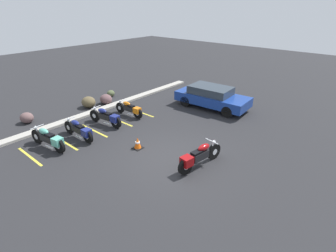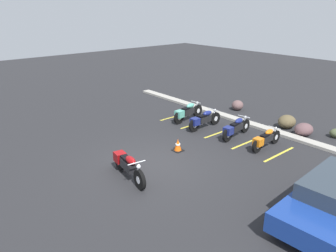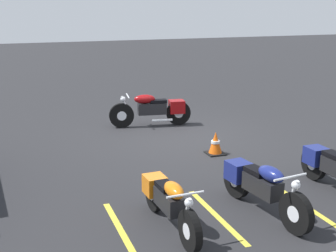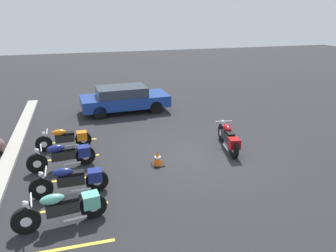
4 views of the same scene
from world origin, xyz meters
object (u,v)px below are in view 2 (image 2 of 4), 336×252
parked_bike_2 (235,128)px  parked_bike_3 (265,139)px  parked_bike_0 (187,112)px  traffic_cone (178,145)px  landscape_rock_0 (237,105)px  landscape_rock_1 (336,133)px  car_blue (336,199)px  parked_bike_1 (204,120)px  landscape_rock_2 (304,130)px  motorcycle_maroon_featured (128,165)px  landscape_rock_3 (287,122)px

parked_bike_2 → parked_bike_3: 1.59m
parked_bike_0 → traffic_cone: bearing=-146.8°
landscape_rock_0 → landscape_rock_1: 5.55m
parked_bike_2 → parked_bike_3: parked_bike_2 is taller
parked_bike_3 → traffic_cone: size_ratio=3.87×
landscape_rock_0 → traffic_cone: landscape_rock_0 is taller
car_blue → landscape_rock_0: bearing=-130.1°
parked_bike_1 → landscape_rock_2: (3.64, 2.81, -0.15)m
landscape_rock_1 → parked_bike_1: bearing=-141.7°
motorcycle_maroon_featured → parked_bike_0: (-3.00, 5.69, -0.01)m
landscape_rock_0 → motorcycle_maroon_featured: bearing=-74.9°
parked_bike_3 → parked_bike_0: bearing=88.0°
landscape_rock_2 → landscape_rock_3: bearing=162.9°
landscape_rock_3 → parked_bike_0: bearing=-143.3°
landscape_rock_0 → landscape_rock_3: bearing=-8.8°
landscape_rock_1 → traffic_cone: (-3.60, -6.42, 0.03)m
parked_bike_2 → car_blue: (5.65, -2.75, 0.23)m
parked_bike_1 → traffic_cone: bearing=-158.3°
parked_bike_0 → parked_bike_1: size_ratio=1.03×
parked_bike_0 → landscape_rock_2: (5.00, 2.62, -0.16)m
parked_bike_1 → car_blue: (7.38, -2.49, 0.23)m
car_blue → landscape_rock_1: size_ratio=7.49×
parked_bike_1 → landscape_rock_3: 4.07m
motorcycle_maroon_featured → parked_bike_1: motorcycle_maroon_featured is taller
landscape_rock_0 → landscape_rock_3: size_ratio=0.78×
parked_bike_1 → parked_bike_2: 1.76m
landscape_rock_0 → landscape_rock_2: 4.54m
landscape_rock_3 → traffic_cone: (-1.47, -5.82, -0.09)m
landscape_rock_0 → landscape_rock_3: landscape_rock_3 is taller
landscape_rock_1 → parked_bike_2: bearing=-130.7°
car_blue → landscape_rock_3: car_blue is taller
traffic_cone → landscape_rock_2: bearing=65.4°
parked_bike_1 → traffic_cone: parked_bike_1 is taller
landscape_rock_0 → parked_bike_0: bearing=-98.7°
landscape_rock_2 → traffic_cone: size_ratio=1.67×
parked_bike_2 → landscape_rock_1: parked_bike_2 is taller
landscape_rock_1 → landscape_rock_3: bearing=-164.3°
car_blue → landscape_rock_2: 6.50m
parked_bike_2 → landscape_rock_0: (-2.56, 3.40, -0.17)m
parked_bike_2 → landscape_rock_0: bearing=29.7°
landscape_rock_3 → traffic_cone: bearing=-104.2°
parked_bike_3 → landscape_rock_1: parked_bike_3 is taller
parked_bike_0 → parked_bike_1: (1.35, -0.19, -0.01)m
parked_bike_3 → car_blue: car_blue is taller
motorcycle_maroon_featured → parked_bike_2: bearing=97.8°
landscape_rock_1 → landscape_rock_3: 2.22m
landscape_rock_1 → landscape_rock_2: 1.43m
landscape_rock_2 → traffic_cone: 6.05m
parked_bike_3 → landscape_rock_1: (1.40, 3.49, -0.21)m
parked_bike_1 → parked_bike_2: parked_bike_2 is taller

